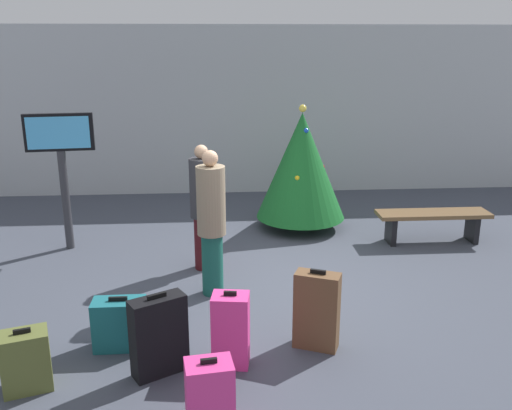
{
  "coord_description": "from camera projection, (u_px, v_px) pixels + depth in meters",
  "views": [
    {
      "loc": [
        -0.57,
        -6.28,
        2.97
      ],
      "look_at": [
        -0.07,
        0.66,
        0.9
      ],
      "focal_mm": 38.92,
      "sensor_mm": 36.0,
      "label": 1
    }
  ],
  "objects": [
    {
      "name": "ground_plane",
      "position": [
        265.0,
        289.0,
        6.89
      ],
      "size": [
        16.0,
        16.0,
        0.0
      ],
      "primitive_type": "plane",
      "color": "#424754"
    },
    {
      "name": "suitcase_0",
      "position": [
        317.0,
        311.0,
        5.49
      ],
      "size": [
        0.48,
        0.36,
        0.84
      ],
      "color": "brown",
      "rests_on": "ground_plane"
    },
    {
      "name": "flight_info_kiosk",
      "position": [
        61.0,
        155.0,
        7.87
      ],
      "size": [
        0.95,
        0.19,
        2.0
      ],
      "color": "#333338",
      "rests_on": "ground_plane"
    },
    {
      "name": "traveller_0",
      "position": [
        211.0,
        220.0,
        6.53
      ],
      "size": [
        0.42,
        0.42,
        1.77
      ],
      "color": "#19594C",
      "rests_on": "ground_plane"
    },
    {
      "name": "suitcase_3",
      "position": [
        26.0,
        361.0,
        4.86
      ],
      "size": [
        0.47,
        0.39,
        0.59
      ],
      "color": "#59602D",
      "rests_on": "ground_plane"
    },
    {
      "name": "suitcase_2",
      "position": [
        210.0,
        395.0,
        4.37
      ],
      "size": [
        0.41,
        0.32,
        0.61
      ],
      "color": "#E5388C",
      "rests_on": "ground_plane"
    },
    {
      "name": "suitcase_5",
      "position": [
        231.0,
        330.0,
        5.21
      ],
      "size": [
        0.37,
        0.31,
        0.76
      ],
      "color": "#E5388C",
      "rests_on": "ground_plane"
    },
    {
      "name": "holiday_tree",
      "position": [
        301.0,
        166.0,
        8.88
      ],
      "size": [
        1.43,
        1.43,
        2.02
      ],
      "color": "#4C3319",
      "rests_on": "ground_plane"
    },
    {
      "name": "suitcase_1",
      "position": [
        120.0,
        324.0,
        5.52
      ],
      "size": [
        0.52,
        0.28,
        0.55
      ],
      "color": "#19606B",
      "rests_on": "ground_plane"
    },
    {
      "name": "back_wall",
      "position": [
        245.0,
        111.0,
        10.96
      ],
      "size": [
        16.0,
        0.2,
        3.27
      ],
      "primitive_type": "cube",
      "color": "#B7BCC1",
      "rests_on": "ground_plane"
    },
    {
      "name": "suitcase_4",
      "position": [
        159.0,
        336.0,
        5.06
      ],
      "size": [
        0.54,
        0.43,
        0.8
      ],
      "color": "black",
      "rests_on": "ground_plane"
    },
    {
      "name": "traveller_1",
      "position": [
        203.0,
        205.0,
        7.29
      ],
      "size": [
        0.41,
        0.41,
        1.69
      ],
      "color": "#4C1419",
      "rests_on": "ground_plane"
    },
    {
      "name": "waiting_bench",
      "position": [
        433.0,
        219.0,
        8.42
      ],
      "size": [
        1.7,
        0.44,
        0.48
      ],
      "color": "brown",
      "rests_on": "ground_plane"
    }
  ]
}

